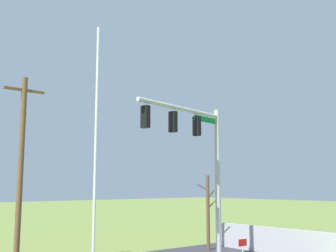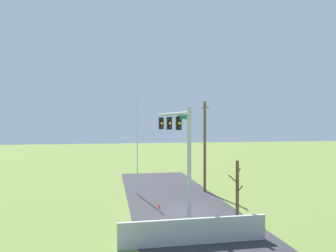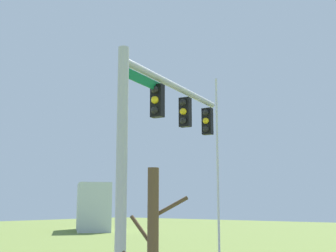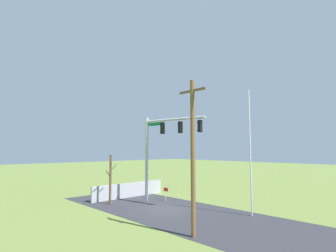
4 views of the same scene
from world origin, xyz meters
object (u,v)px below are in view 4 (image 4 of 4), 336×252
(flagpole, at_px, (250,151))
(open_sign, at_px, (166,191))
(bare_tree, at_px, (110,179))
(utility_pole, at_px, (193,154))
(signal_mast, at_px, (161,143))

(flagpole, xyz_separation_m, open_sign, (8.24, 0.71, -3.69))
(bare_tree, bearing_deg, flagpole, -153.68)
(open_sign, bearing_deg, utility_pole, 145.36)
(signal_mast, distance_m, utility_pole, 8.35)
(utility_pole, bearing_deg, open_sign, -34.64)
(signal_mast, relative_size, flagpole, 0.83)
(utility_pole, relative_size, bare_tree, 2.03)
(signal_mast, distance_m, bare_tree, 5.47)
(utility_pole, bearing_deg, signal_mast, -29.91)
(bare_tree, distance_m, open_sign, 5.20)
(bare_tree, relative_size, open_sign, 3.50)
(flagpole, height_order, open_sign, flagpole)
(bare_tree, xyz_separation_m, open_sign, (-2.28, -4.50, -1.29))
(signal_mast, xyz_separation_m, utility_pole, (-7.20, 4.14, -0.83))
(signal_mast, xyz_separation_m, bare_tree, (3.45, 2.86, -3.13))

